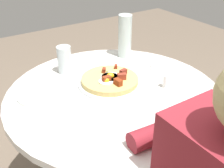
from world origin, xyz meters
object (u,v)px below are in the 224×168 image
(pizza_plate, at_px, (110,83))
(water_bottle, at_px, (125,36))
(dining_table, at_px, (114,122))
(fork, at_px, (168,67))
(water_glass, at_px, (64,60))
(knife, at_px, (169,70))
(breakfast_pizza, at_px, (110,80))
(salt_shaker, at_px, (166,81))
(bread_plate, at_px, (38,95))

(pizza_plate, xyz_separation_m, water_bottle, (0.22, -0.24, 0.11))
(dining_table, xyz_separation_m, fork, (0.04, -0.36, 0.18))
(pizza_plate, relative_size, water_glass, 2.14)
(water_bottle, bearing_deg, knife, -164.42)
(breakfast_pizza, height_order, knife, breakfast_pizza)
(pizza_plate, relative_size, salt_shaker, 4.82)
(dining_table, height_order, water_bottle, water_bottle)
(pizza_plate, bearing_deg, breakfast_pizza, -172.07)
(dining_table, relative_size, water_bottle, 4.09)
(dining_table, height_order, fork, fork)
(fork, bearing_deg, breakfast_pizza, 38.13)
(fork, xyz_separation_m, salt_shaker, (-0.14, 0.15, 0.02))
(pizza_plate, distance_m, bread_plate, 0.32)
(dining_table, xyz_separation_m, bread_plate, (0.15, 0.29, 0.17))
(bread_plate, bearing_deg, fork, -99.21)
(water_bottle, bearing_deg, salt_shaker, 173.17)
(knife, bearing_deg, pizza_plate, 32.71)
(bread_plate, bearing_deg, breakfast_pizza, -105.06)
(pizza_plate, xyz_separation_m, water_glass, (0.22, 0.12, 0.06))
(breakfast_pizza, xyz_separation_m, bread_plate, (0.08, 0.31, -0.02))
(dining_table, xyz_separation_m, water_bottle, (0.29, -0.26, 0.28))
(water_glass, bearing_deg, salt_shaker, -140.70)
(bread_plate, height_order, water_glass, water_glass)
(pizza_plate, height_order, fork, pizza_plate)
(pizza_plate, distance_m, salt_shaker, 0.25)
(water_bottle, bearing_deg, bread_plate, 104.16)
(breakfast_pizza, bearing_deg, pizza_plate, 7.93)
(knife, bearing_deg, water_glass, 9.59)
(dining_table, height_order, bread_plate, bread_plate)
(knife, relative_size, salt_shaker, 3.01)
(bread_plate, height_order, fork, bread_plate)
(salt_shaker, bearing_deg, knife, -48.30)
(knife, distance_m, water_glass, 0.52)
(salt_shaker, bearing_deg, water_bottle, -6.83)
(water_glass, xyz_separation_m, water_bottle, (-0.00, -0.36, 0.05))
(dining_table, distance_m, bread_plate, 0.37)
(water_glass, bearing_deg, bread_plate, 125.74)
(water_bottle, bearing_deg, breakfast_pizza, 132.89)
(dining_table, relative_size, water_glass, 7.00)
(breakfast_pizza, distance_m, water_bottle, 0.34)
(bread_plate, xyz_separation_m, water_glass, (0.14, -0.20, 0.06))
(fork, relative_size, salt_shaker, 3.01)
(water_glass, relative_size, salt_shaker, 2.25)
(dining_table, distance_m, water_glass, 0.38)
(pizza_plate, relative_size, knife, 1.60)
(water_bottle, bearing_deg, dining_table, 137.80)
(dining_table, xyz_separation_m, salt_shaker, (-0.09, -0.21, 0.20))
(dining_table, height_order, knife, knife)
(fork, height_order, knife, same)
(fork, bearing_deg, water_glass, 13.51)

